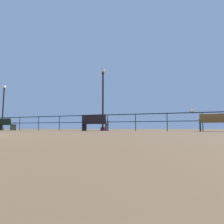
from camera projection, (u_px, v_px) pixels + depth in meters
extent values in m
cube|color=black|center=(95.00, 115.00, 11.68)|extent=(23.82, 0.05, 0.05)
cube|color=black|center=(95.00, 122.00, 11.64)|extent=(23.82, 0.04, 0.04)
cylinder|color=black|center=(2.00, 124.00, 14.36)|extent=(0.04, 0.04, 1.01)
cylinder|color=black|center=(20.00, 124.00, 13.75)|extent=(0.04, 0.04, 1.01)
cylinder|color=black|center=(39.00, 124.00, 13.15)|extent=(0.04, 0.04, 1.01)
cylinder|color=black|center=(59.00, 123.00, 12.54)|extent=(0.04, 0.04, 1.01)
cylinder|color=black|center=(82.00, 123.00, 11.94)|extent=(0.04, 0.04, 1.01)
cylinder|color=black|center=(107.00, 123.00, 11.33)|extent=(0.04, 0.04, 1.01)
cylinder|color=black|center=(136.00, 122.00, 10.73)|extent=(0.04, 0.04, 1.01)
cylinder|color=black|center=(167.00, 122.00, 10.12)|extent=(0.04, 0.04, 1.01)
cylinder|color=black|center=(203.00, 122.00, 9.52)|extent=(0.04, 0.04, 1.01)
cube|color=black|center=(6.00, 125.00, 13.38)|extent=(1.61, 0.61, 0.05)
cube|color=black|center=(4.00, 122.00, 13.19)|extent=(1.58, 0.23, 0.46)
cube|color=black|center=(13.00, 127.00, 13.07)|extent=(0.07, 0.46, 0.43)
cube|color=black|center=(16.00, 123.00, 13.28)|extent=(0.06, 0.35, 0.04)
cube|color=black|center=(0.00, 128.00, 13.65)|extent=(0.07, 0.46, 0.43)
cube|color=black|center=(2.00, 123.00, 13.87)|extent=(0.06, 0.35, 0.04)
cube|color=black|center=(95.00, 124.00, 10.93)|extent=(1.62, 0.56, 0.05)
cube|color=black|center=(94.00, 119.00, 10.74)|extent=(1.61, 0.19, 0.54)
cube|color=black|center=(107.00, 127.00, 10.64)|extent=(0.05, 0.47, 0.45)
cube|color=black|center=(108.00, 121.00, 10.87)|extent=(0.05, 0.36, 0.04)
cube|color=black|center=(85.00, 127.00, 11.18)|extent=(0.05, 0.47, 0.45)
cube|color=black|center=(86.00, 122.00, 11.41)|extent=(0.05, 0.36, 0.04)
cube|color=brown|center=(219.00, 122.00, 8.72)|extent=(1.80, 0.50, 0.05)
cube|color=brown|center=(220.00, 118.00, 8.55)|extent=(1.80, 0.17, 0.41)
cube|color=black|center=(200.00, 127.00, 9.00)|extent=(0.05, 0.41, 0.46)
cube|color=black|center=(199.00, 120.00, 9.20)|extent=(0.04, 0.32, 0.04)
cylinder|color=black|center=(2.00, 129.00, 14.68)|extent=(0.25, 0.25, 0.22)
cylinder|color=black|center=(3.00, 108.00, 14.84)|extent=(0.11, 0.11, 3.23)
cylinder|color=black|center=(4.00, 89.00, 14.99)|extent=(0.17, 0.17, 0.06)
sphere|color=white|center=(4.00, 87.00, 15.01)|extent=(0.28, 0.28, 0.28)
cone|color=black|center=(4.00, 85.00, 15.03)|extent=(0.13, 0.13, 0.10)
cylinder|color=#301A26|center=(103.00, 129.00, 11.69)|extent=(0.29, 0.29, 0.22)
cylinder|color=#301A26|center=(103.00, 100.00, 11.87)|extent=(0.12, 0.12, 3.65)
cylinder|color=#301A26|center=(103.00, 73.00, 12.04)|extent=(0.19, 0.19, 0.06)
sphere|color=silver|center=(103.00, 71.00, 12.05)|extent=(0.27, 0.27, 0.27)
cone|color=#301A26|center=(103.00, 68.00, 12.07)|extent=(0.15, 0.15, 0.10)
ellipsoid|color=silver|center=(192.00, 111.00, 9.74)|extent=(0.27, 0.20, 0.13)
ellipsoid|color=gray|center=(192.00, 111.00, 9.74)|extent=(0.24, 0.16, 0.05)
sphere|color=silver|center=(194.00, 110.00, 9.69)|extent=(0.11, 0.11, 0.11)
cone|color=gold|center=(195.00, 110.00, 9.65)|extent=(0.06, 0.05, 0.04)
cube|color=gray|center=(189.00, 111.00, 9.82)|extent=(0.10, 0.08, 0.02)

